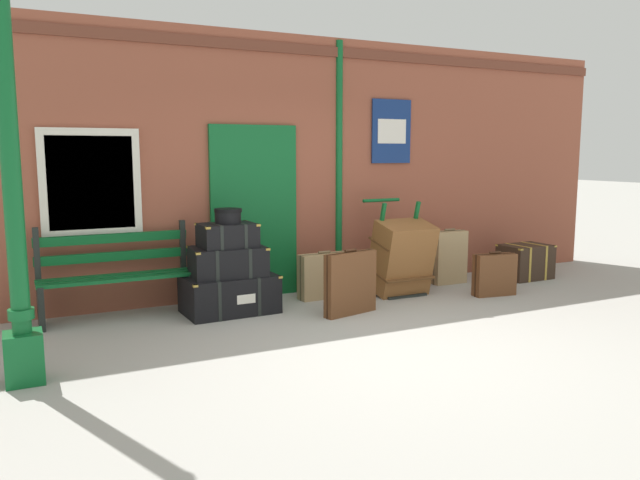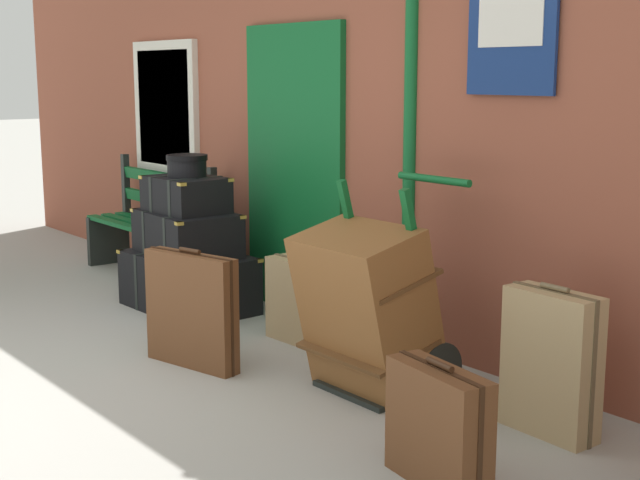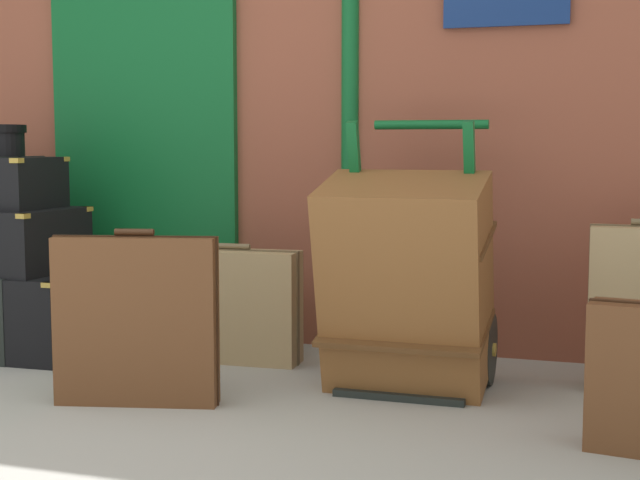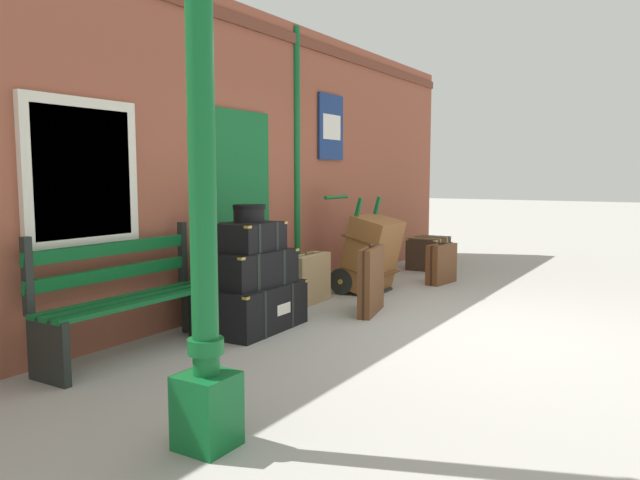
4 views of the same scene
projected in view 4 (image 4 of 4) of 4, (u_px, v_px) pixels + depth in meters
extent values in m
plane|color=#A3A099|center=(472.00, 334.00, 5.51)|extent=(60.00, 60.00, 0.00)
cube|color=brown|center=(243.00, 160.00, 6.68)|extent=(10.40, 0.30, 3.20)
cube|color=brown|center=(254.00, 24.00, 6.45)|extent=(10.40, 0.03, 0.12)
cube|color=#0F5B28|center=(236.00, 212.00, 6.35)|extent=(1.10, 0.05, 2.10)
cube|color=#093718|center=(237.00, 212.00, 6.34)|extent=(0.06, 0.02, 2.10)
cube|color=silver|center=(82.00, 173.00, 4.72)|extent=(1.04, 0.06, 1.16)
cube|color=silver|center=(84.00, 173.00, 4.72)|extent=(0.88, 0.02, 1.00)
cylinder|color=#0F5B28|center=(296.00, 161.00, 7.30)|extent=(0.09, 0.09, 3.14)
cube|color=navy|center=(331.00, 127.00, 7.91)|extent=(0.60, 0.02, 0.84)
cube|color=white|center=(332.00, 127.00, 7.90)|extent=(0.44, 0.01, 0.32)
cube|color=#0F5B28|center=(207.00, 411.00, 3.21)|extent=(0.28, 0.28, 0.40)
cylinder|color=#0F5B28|center=(201.00, 126.00, 3.05)|extent=(0.14, 0.14, 2.56)
cylinder|color=#0F5B28|center=(206.00, 346.00, 3.17)|extent=(0.19, 0.19, 0.08)
cube|color=#0F5B28|center=(146.00, 302.00, 4.74)|extent=(1.60, 0.09, 0.04)
cube|color=#0F5B28|center=(134.00, 300.00, 4.82)|extent=(1.60, 0.09, 0.04)
cube|color=#0F5B28|center=(121.00, 298.00, 4.89)|extent=(1.60, 0.09, 0.04)
cube|color=#0F5B28|center=(115.00, 273.00, 4.90)|extent=(1.60, 0.05, 0.10)
cube|color=#0F5B28|center=(115.00, 248.00, 4.88)|extent=(1.60, 0.05, 0.10)
cube|color=black|center=(49.00, 351.00, 4.20)|extent=(0.06, 0.40, 0.45)
cube|color=black|center=(27.00, 277.00, 4.25)|extent=(0.06, 0.06, 0.56)
cube|color=black|center=(200.00, 310.00, 5.49)|extent=(0.06, 0.40, 0.45)
cube|color=black|center=(182.00, 253.00, 5.54)|extent=(0.06, 0.06, 0.56)
cube|color=black|center=(251.00, 307.00, 5.68)|extent=(1.02, 0.67, 0.42)
cube|color=black|center=(236.00, 311.00, 5.49)|extent=(0.06, 0.65, 0.43)
cube|color=black|center=(265.00, 302.00, 5.88)|extent=(0.06, 0.65, 0.43)
cube|color=#B79338|center=(246.00, 298.00, 5.10)|extent=(0.05, 0.05, 0.02)
cube|color=#B79338|center=(305.00, 281.00, 5.93)|extent=(0.05, 0.05, 0.02)
cube|color=#B79338|center=(191.00, 291.00, 5.39)|extent=(0.05, 0.05, 0.02)
cube|color=#B79338|center=(254.00, 276.00, 6.22)|extent=(0.05, 0.05, 0.02)
cube|color=silver|center=(279.00, 311.00, 5.52)|extent=(0.36, 0.01, 0.10)
cube|color=black|center=(249.00, 268.00, 5.64)|extent=(0.83, 0.59, 0.32)
cube|color=black|center=(236.00, 270.00, 5.49)|extent=(0.07, 0.55, 0.33)
cube|color=black|center=(262.00, 265.00, 5.78)|extent=(0.07, 0.55, 0.33)
cube|color=#B79338|center=(241.00, 259.00, 5.17)|extent=(0.05, 0.05, 0.02)
cube|color=#B79338|center=(296.00, 250.00, 5.79)|extent=(0.05, 0.05, 0.02)
cube|color=#B79338|center=(200.00, 254.00, 5.45)|extent=(0.05, 0.05, 0.02)
cube|color=#B79338|center=(256.00, 246.00, 6.07)|extent=(0.05, 0.05, 0.02)
cube|color=black|center=(249.00, 237.00, 5.61)|extent=(0.61, 0.45, 0.26)
cube|color=black|center=(240.00, 238.00, 5.49)|extent=(0.04, 0.45, 0.27)
cube|color=black|center=(258.00, 235.00, 5.72)|extent=(0.04, 0.45, 0.27)
cube|color=#B79338|center=(248.00, 227.00, 5.25)|extent=(0.05, 0.05, 0.02)
cube|color=#B79338|center=(284.00, 223.00, 5.73)|extent=(0.05, 0.05, 0.02)
cube|color=#B79338|center=(212.00, 225.00, 5.45)|extent=(0.05, 0.05, 0.02)
cube|color=#B79338|center=(250.00, 221.00, 5.93)|extent=(0.05, 0.05, 0.02)
cylinder|color=black|center=(249.00, 213.00, 5.60)|extent=(0.29, 0.29, 0.16)
cylinder|color=black|center=(249.00, 207.00, 5.59)|extent=(0.30, 0.30, 0.04)
cube|color=black|center=(373.00, 291.00, 7.46)|extent=(0.56, 0.28, 0.03)
cube|color=#0F5B28|center=(349.00, 246.00, 7.29)|extent=(0.04, 0.36, 1.17)
cube|color=#0F5B28|center=(368.00, 242.00, 7.72)|extent=(0.04, 0.36, 1.17)
cylinder|color=#0F5B28|center=(336.00, 197.00, 7.61)|extent=(0.54, 0.04, 0.04)
cylinder|color=black|center=(341.00, 281.00, 7.31)|extent=(0.04, 0.32, 0.32)
cylinder|color=#B79338|center=(341.00, 281.00, 7.31)|extent=(0.07, 0.06, 0.06)
cylinder|color=black|center=(366.00, 274.00, 7.85)|extent=(0.04, 0.32, 0.32)
cylinder|color=#B79338|center=(366.00, 274.00, 7.85)|extent=(0.07, 0.06, 0.06)
cube|color=brown|center=(371.00, 254.00, 7.42)|extent=(0.68, 0.63, 0.96)
cube|color=brown|center=(371.00, 269.00, 7.44)|extent=(0.70, 0.45, 0.13)
cube|color=brown|center=(372.00, 238.00, 7.40)|extent=(0.70, 0.45, 0.13)
cube|color=brown|center=(371.00, 280.00, 6.31)|extent=(0.68, 0.28, 0.69)
cylinder|color=#3A2112|center=(372.00, 245.00, 6.27)|extent=(0.16, 0.06, 0.03)
cube|color=#351E10|center=(371.00, 280.00, 6.31)|extent=(0.67, 0.17, 0.70)
cube|color=tan|center=(382.00, 253.00, 8.44)|extent=(0.49, 0.20, 0.72)
cylinder|color=brown|center=(383.00, 226.00, 8.40)|extent=(0.16, 0.03, 0.03)
cube|color=brown|center=(382.00, 253.00, 8.44)|extent=(0.50, 0.04, 0.73)
cube|color=brown|center=(441.00, 264.00, 8.06)|extent=(0.56, 0.25, 0.52)
cylinder|color=#3A2112|center=(442.00, 243.00, 8.03)|extent=(0.16, 0.05, 0.03)
cube|color=#351E10|center=(441.00, 264.00, 8.06)|extent=(0.55, 0.11, 0.53)
cube|color=tan|center=(310.00, 279.00, 6.82)|extent=(0.65, 0.22, 0.55)
cylinder|color=brown|center=(310.00, 253.00, 6.79)|extent=(0.16, 0.03, 0.03)
cube|color=brown|center=(310.00, 279.00, 6.82)|extent=(0.66, 0.05, 0.56)
cube|color=#332319|center=(428.00, 253.00, 9.34)|extent=(0.69, 0.49, 0.48)
cube|color=#B79338|center=(425.00, 254.00, 9.21)|extent=(0.04, 0.49, 0.49)
cube|color=#B79338|center=(432.00, 252.00, 9.47)|extent=(0.04, 0.49, 0.49)
cube|color=#B79338|center=(435.00, 241.00, 8.93)|extent=(0.05, 0.05, 0.02)
cube|color=#B79338|center=(449.00, 237.00, 9.48)|extent=(0.05, 0.05, 0.02)
cube|color=#B79338|center=(407.00, 239.00, 9.15)|extent=(0.05, 0.05, 0.02)
cube|color=#B79338|center=(423.00, 236.00, 9.70)|extent=(0.05, 0.05, 0.02)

